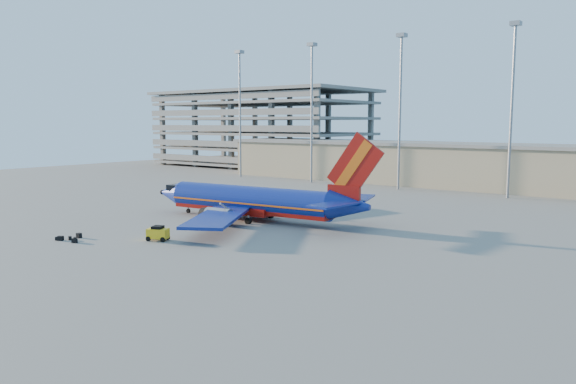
% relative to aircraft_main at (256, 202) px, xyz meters
% --- Properties ---
extents(ground, '(220.00, 220.00, 0.00)m').
position_rel_aircraft_main_xyz_m(ground, '(4.08, -3.95, -2.44)').
color(ground, slate).
rests_on(ground, ground).
extents(terminal_building, '(122.00, 16.00, 8.50)m').
position_rel_aircraft_main_xyz_m(terminal_building, '(14.08, 54.05, 1.87)').
color(terminal_building, gray).
rests_on(terminal_building, ground).
extents(parking_garage, '(62.00, 32.00, 21.40)m').
position_rel_aircraft_main_xyz_m(parking_garage, '(-57.92, 70.10, 9.29)').
color(parking_garage, slate).
rests_on(parking_garage, ground).
extents(light_mast_row, '(101.60, 1.60, 28.65)m').
position_rel_aircraft_main_xyz_m(light_mast_row, '(9.08, 42.05, 15.11)').
color(light_mast_row, gray).
rests_on(light_mast_row, ground).
extents(aircraft_main, '(33.77, 32.35, 11.44)m').
position_rel_aircraft_main_xyz_m(aircraft_main, '(0.00, 0.00, 0.00)').
color(aircraft_main, navy).
rests_on(aircraft_main, ground).
extents(baggage_tug, '(2.56, 2.12, 1.59)m').
position_rel_aircraft_main_xyz_m(baggage_tug, '(-0.15, -15.72, -1.62)').
color(baggage_tug, yellow).
rests_on(baggage_tug, ground).
extents(luggage_pile, '(3.18, 2.58, 0.55)m').
position_rel_aircraft_main_xyz_m(luggage_pile, '(-7.64, -21.43, -2.20)').
color(luggage_pile, black).
rests_on(luggage_pile, ground).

